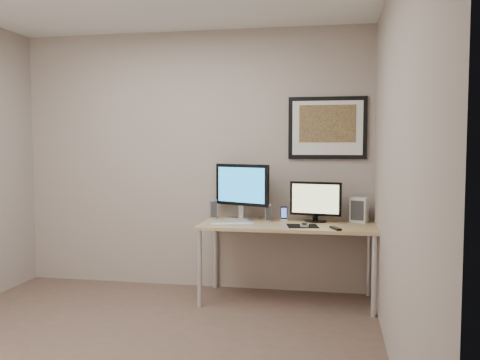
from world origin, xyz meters
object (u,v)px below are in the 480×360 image
Objects in this scene: monitor_tv at (316,201)px; speaker_right at (268,213)px; keyboard at (232,224)px; monitor_large at (242,189)px; framed_art at (327,128)px; phone_dock at (284,213)px; desk at (287,231)px; fan_unit at (359,210)px; speaker_left at (213,209)px.

speaker_right is at bearing -167.74° from monitor_tv.
monitor_large is at bearing 67.73° from keyboard.
framed_art reaches higher than keyboard.
desk is at bearing -86.48° from phone_dock.
fan_unit is (0.65, 0.21, 0.18)m from desk.
keyboard is (-0.49, -0.16, 0.07)m from desk.
desk is 0.71m from fan_unit.
fan_unit is (0.85, 0.10, 0.03)m from speaker_right.
monitor_large is at bearing -169.27° from framed_art.
fan_unit is (0.71, 0.03, 0.05)m from phone_dock.
monitor_large is at bearing 167.27° from phone_dock.
desk is 6.85× the size of fan_unit.
speaker_left is at bearing -160.83° from monitor_large.
phone_dock is (0.14, 0.07, -0.01)m from speaker_right.
monitor_large is 0.47m from phone_dock.
phone_dock is (-0.30, 0.05, -0.14)m from monitor_tv.
framed_art reaches higher than fan_unit.
monitor_tv is (-0.10, -0.20, -0.69)m from framed_art.
monitor_tv is (0.71, -0.05, -0.10)m from monitor_large.
speaker_right reaches higher than keyboard.
monitor_large is 0.36m from speaker_left.
monitor_large is at bearing 152.76° from speaker_right.
monitor_large is at bearing 158.83° from desk.
monitor_large is 3.00× the size of speaker_left.
keyboard is at bearing -75.06° from speaker_left.
monitor_tv is 1.01m from speaker_left.
monitor_large reaches higher than speaker_left.
speaker_left is at bearing -174.67° from monitor_tv.
desk is 4.01× the size of keyboard.
monitor_tv reaches higher than desk.
speaker_right is (0.27, -0.07, -0.22)m from monitor_large.
framed_art is at bearing 43.46° from desk.
monitor_tv is 3.54× the size of phone_dock.
monitor_tv is at bearing 3.88° from keyboard.
speaker_right is (0.56, -0.09, -0.01)m from speaker_left.
speaker_right is 0.86m from fan_unit.
speaker_right is (-0.54, -0.23, -0.81)m from framed_art.
speaker_right is 1.20× the size of phone_dock.
framed_art is 1.00m from speaker_right.
speaker_left is at bearing 165.36° from desk.
keyboard is (-0.84, -0.49, -0.88)m from framed_art.
speaker_right is at bearing 24.39° from keyboard.
framed_art is at bearing 8.47° from phone_dock.
desk is 11.67× the size of phone_dock.
monitor_large reaches higher than phone_dock.
keyboard is (0.26, -0.36, -0.09)m from speaker_left.
keyboard is (-0.30, -0.26, -0.08)m from speaker_right.
phone_dock is at bearing -23.10° from speaker_left.
framed_art is at bearing 177.08° from fan_unit.
keyboard is 1.21m from fan_unit.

